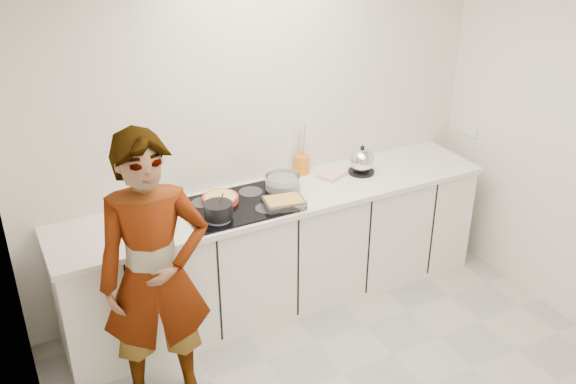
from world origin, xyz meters
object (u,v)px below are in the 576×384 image
tart_dish (220,199)px  saucepan (218,210)px  mixing_bowl (283,184)px  cook (155,276)px  kettle (362,162)px  utensil_crock (302,164)px  baking_dish (284,202)px  hob (235,206)px

tart_dish → saucepan: size_ratio=1.18×
saucepan → mixing_bowl: saucepan is taller
cook → kettle: bearing=29.0°
utensil_crock → cook: bearing=-149.8°
tart_dish → saucepan: (-0.10, -0.21, 0.03)m
utensil_crock → baking_dish: bearing=-130.6°
tart_dish → hob: bearing=-54.9°
saucepan → utensil_crock: 0.93m
saucepan → baking_dish: size_ratio=0.82×
utensil_crock → cook: (-1.41, -0.82, -0.09)m
mixing_bowl → utensil_crock: (0.27, 0.20, 0.02)m
saucepan → utensil_crock: (0.84, 0.39, 0.01)m
mixing_bowl → tart_dish: bearing=177.6°
baking_dish → saucepan: bearing=173.4°
saucepan → mixing_bowl: size_ratio=0.95×
hob → baking_dish: baking_dish is taller
baking_dish → hob: bearing=150.6°
hob → mixing_bowl: 0.42m
baking_dish → mixing_bowl: size_ratio=1.16×
baking_dish → mixing_bowl: 0.27m
tart_dish → kettle: size_ratio=1.20×
hob → kettle: bearing=3.6°
tart_dish → mixing_bowl: 0.48m
saucepan → mixing_bowl: (0.57, 0.19, -0.01)m
tart_dish → mixing_bowl: mixing_bowl is taller
baking_dish → tart_dish: bearing=143.9°
kettle → cook: bearing=-161.5°
tart_dish → baking_dish: (0.36, -0.26, 0.01)m
kettle → cook: size_ratio=0.14×
baking_dish → mixing_bowl: bearing=64.9°
saucepan → baking_dish: saucepan is taller
mixing_bowl → kettle: bearing=-0.9°
tart_dish → mixing_bowl: size_ratio=1.12×
tart_dish → utensil_crock: size_ratio=2.00×
kettle → baking_dish: bearing=-163.5°
tart_dish → baking_dish: 0.45m
hob → saucepan: (-0.17, -0.11, 0.06)m
hob → utensil_crock: size_ratio=4.92×
saucepan → kettle: size_ratio=1.01×
tart_dish → cook: bearing=-136.3°
saucepan → utensil_crock: saucepan is taller
baking_dish → cook: (-1.03, -0.37, -0.06)m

